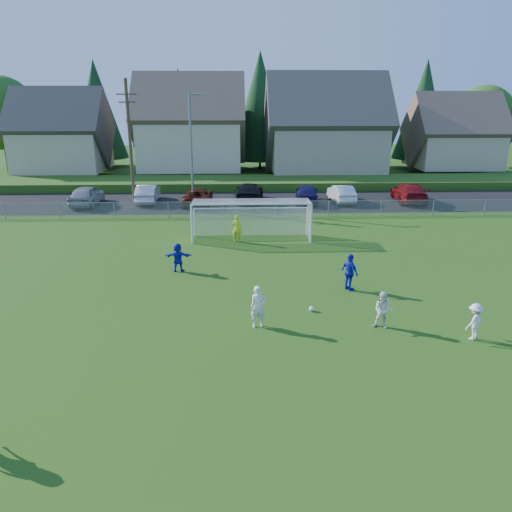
% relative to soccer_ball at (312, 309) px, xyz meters
% --- Properties ---
extents(ground, '(160.00, 160.00, 0.00)m').
position_rel_soccer_ball_xyz_m(ground, '(-2.22, -4.64, -0.11)').
color(ground, '#193D0C').
rests_on(ground, ground).
extents(asphalt_lot, '(60.00, 60.00, 0.00)m').
position_rel_soccer_ball_xyz_m(asphalt_lot, '(-2.22, 22.86, -0.10)').
color(asphalt_lot, black).
rests_on(asphalt_lot, ground).
extents(grass_embankment, '(70.00, 6.00, 0.80)m').
position_rel_soccer_ball_xyz_m(grass_embankment, '(-2.22, 30.36, 0.29)').
color(grass_embankment, '#1E420F').
rests_on(grass_embankment, ground).
extents(soccer_ball, '(0.22, 0.22, 0.22)m').
position_rel_soccer_ball_xyz_m(soccer_ball, '(0.00, 0.00, 0.00)').
color(soccer_ball, white).
rests_on(soccer_ball, ground).
extents(player_white_a, '(0.68, 0.52, 1.68)m').
position_rel_soccer_ball_xyz_m(player_white_a, '(-2.31, -1.36, 0.73)').
color(player_white_a, silver).
rests_on(player_white_a, ground).
extents(player_white_b, '(0.88, 0.78, 1.50)m').
position_rel_soccer_ball_xyz_m(player_white_b, '(2.53, -1.68, 0.64)').
color(player_white_b, silver).
rests_on(player_white_b, ground).
extents(player_white_c, '(1.05, 0.94, 1.42)m').
position_rel_soccer_ball_xyz_m(player_white_c, '(5.66, -2.72, 0.60)').
color(player_white_c, silver).
rests_on(player_white_c, ground).
extents(player_blue_a, '(0.87, 1.10, 1.75)m').
position_rel_soccer_ball_xyz_m(player_blue_a, '(2.10, 2.37, 0.76)').
color(player_blue_a, '#121BAD').
rests_on(player_blue_a, ground).
extents(player_blue_b, '(1.41, 0.48, 1.50)m').
position_rel_soccer_ball_xyz_m(player_blue_b, '(-6.17, 5.31, 0.64)').
color(player_blue_b, '#121BAD').
rests_on(player_blue_b, ground).
extents(goalkeeper, '(0.71, 0.55, 1.72)m').
position_rel_soccer_ball_xyz_m(goalkeeper, '(-3.13, 10.69, 0.75)').
color(goalkeeper, '#D8ED1B').
rests_on(goalkeeper, ground).
extents(car_a, '(2.08, 4.88, 1.64)m').
position_rel_soccer_ball_xyz_m(car_a, '(-15.58, 22.12, 0.71)').
color(car_a, '#969A9D').
rests_on(car_a, ground).
extents(car_b, '(1.76, 4.67, 1.52)m').
position_rel_soccer_ball_xyz_m(car_b, '(-10.69, 23.08, 0.65)').
color(car_b, silver).
rests_on(car_b, ground).
extents(car_c, '(2.31, 4.91, 1.36)m').
position_rel_soccer_ball_xyz_m(car_c, '(-6.38, 22.03, 0.57)').
color(car_c, '#501509').
rests_on(car_c, ground).
extents(car_d, '(2.79, 5.65, 1.58)m').
position_rel_soccer_ball_xyz_m(car_d, '(-2.08, 23.06, 0.68)').
color(car_d, black).
rests_on(car_d, ground).
extents(car_e, '(2.38, 4.85, 1.59)m').
position_rel_soccer_ball_xyz_m(car_e, '(2.83, 22.50, 0.69)').
color(car_e, '#181447').
rests_on(car_e, ground).
extents(car_f, '(1.79, 4.49, 1.45)m').
position_rel_soccer_ball_xyz_m(car_f, '(5.82, 22.59, 0.62)').
color(car_f, white).
rests_on(car_f, ground).
extents(car_g, '(2.76, 5.75, 1.62)m').
position_rel_soccer_ball_xyz_m(car_g, '(11.59, 22.41, 0.70)').
color(car_g, maroon).
rests_on(car_g, ground).
extents(soccer_goal, '(7.42, 1.90, 2.50)m').
position_rel_soccer_ball_xyz_m(soccer_goal, '(-2.22, 11.41, 1.52)').
color(soccer_goal, white).
rests_on(soccer_goal, ground).
extents(chainlink_fence, '(52.06, 0.06, 1.20)m').
position_rel_soccer_ball_xyz_m(chainlink_fence, '(-2.22, 17.36, 0.52)').
color(chainlink_fence, gray).
rests_on(chainlink_fence, ground).
extents(streetlight, '(1.38, 0.18, 9.00)m').
position_rel_soccer_ball_xyz_m(streetlight, '(-6.67, 21.36, 4.73)').
color(streetlight, slate).
rests_on(streetlight, ground).
extents(utility_pole, '(1.60, 0.26, 10.00)m').
position_rel_soccer_ball_xyz_m(utility_pole, '(-11.72, 22.36, 5.04)').
color(utility_pole, '#473321').
rests_on(utility_pole, ground).
extents(houses_row, '(53.90, 11.45, 13.27)m').
position_rel_soccer_ball_xyz_m(houses_row, '(-0.25, 37.83, 7.22)').
color(houses_row, tan).
rests_on(houses_row, ground).
extents(tree_row, '(65.98, 12.36, 13.80)m').
position_rel_soccer_ball_xyz_m(tree_row, '(-1.18, 44.10, 6.80)').
color(tree_row, '#382616').
rests_on(tree_row, ground).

